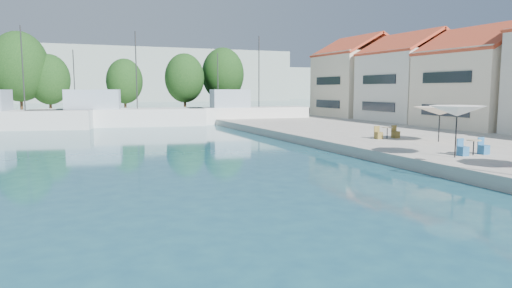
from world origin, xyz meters
name	(u,v)px	position (x,y,z in m)	size (l,w,h in m)	color
quay_right	(495,135)	(22.00, 30.00, 0.30)	(32.00, 92.00, 0.60)	gray
quay_far	(74,117)	(-8.00, 67.00, 0.30)	(90.00, 16.00, 0.60)	gray
hill_east	(198,83)	(40.00, 180.00, 6.00)	(140.00, 40.00, 12.00)	#97A499
building_04	(485,75)	(24.00, 33.00, 5.02)	(9.00, 8.80, 9.20)	#F6E4C5
building_05	(411,75)	(24.00, 42.00, 5.26)	(8.40, 8.80, 9.70)	silver
building_06	(359,75)	(24.00, 51.00, 5.50)	(9.00, 8.80, 10.20)	beige
trawler_02	(4,118)	(-14.44, 53.98, 1.07)	(16.04, 7.53, 10.20)	silver
trawler_03	(116,116)	(-4.13, 54.11, 1.07)	(18.06, 7.47, 10.20)	white
trawler_04	(245,114)	(9.85, 52.88, 1.07)	(13.95, 4.94, 10.20)	silver
tree_04	(19,67)	(-14.07, 69.99, 6.66)	(7.10, 7.10, 10.50)	#3F2B19
tree_05	(49,79)	(-10.70, 70.17, 5.09)	(5.26, 5.26, 7.78)	#3F2B19
tree_06	(125,81)	(-1.00, 71.73, 4.94)	(5.08, 5.08, 7.53)	#3F2B19
tree_07	(185,78)	(7.05, 69.30, 5.40)	(5.62, 5.62, 8.32)	#3F2B19
tree_08	(223,74)	(13.47, 71.06, 6.08)	(6.41, 6.41, 9.50)	#3F2B19
umbrella_white	(457,111)	(8.08, 20.73, 2.82)	(2.58, 2.58, 2.48)	black
umbrella_cream	(440,111)	(12.28, 26.03, 2.51)	(3.16, 3.16, 2.16)	black
cafe_table_02	(473,149)	(9.57, 20.99, 0.89)	(1.82, 0.70, 0.76)	black
cafe_table_03	(387,134)	(10.56, 28.80, 0.89)	(1.82, 0.70, 0.76)	black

